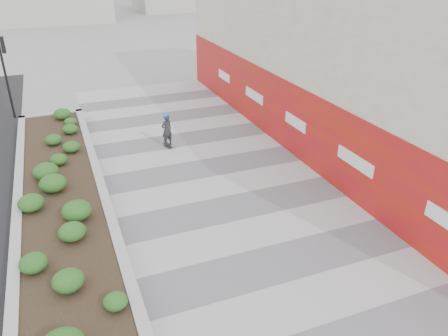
# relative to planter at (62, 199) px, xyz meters

# --- Properties ---
(ground) EXTENTS (160.00, 160.00, 0.00)m
(ground) POSITION_rel_planter_xyz_m (5.50, -7.00, -0.42)
(ground) COLOR gray
(ground) RESTS_ON ground
(walkway) EXTENTS (8.00, 36.00, 0.01)m
(walkway) POSITION_rel_planter_xyz_m (5.50, -4.00, -0.41)
(walkway) COLOR #A8A8AD
(walkway) RESTS_ON ground
(building) EXTENTS (6.04, 24.08, 8.00)m
(building) POSITION_rel_planter_xyz_m (12.48, 1.98, 3.56)
(building) COLOR beige
(building) RESTS_ON ground
(planter) EXTENTS (3.00, 18.00, 0.90)m
(planter) POSITION_rel_planter_xyz_m (0.00, 0.00, 0.00)
(planter) COLOR #9E9EA0
(planter) RESTS_ON ground
(traffic_signal_near) EXTENTS (0.33, 0.28, 4.20)m
(traffic_signal_near) POSITION_rel_planter_xyz_m (-1.73, 10.50, 2.34)
(traffic_signal_near) COLOR black
(traffic_signal_near) RESTS_ON ground
(manhole_cover) EXTENTS (0.44, 0.44, 0.01)m
(manhole_cover) POSITION_rel_planter_xyz_m (6.00, -4.00, -0.42)
(manhole_cover) COLOR #595654
(manhole_cover) RESTS_ON ground
(skateboarder) EXTENTS (0.61, 0.74, 1.58)m
(skateboarder) POSITION_rel_planter_xyz_m (4.68, 3.87, 0.38)
(skateboarder) COLOR beige
(skateboarder) RESTS_ON ground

